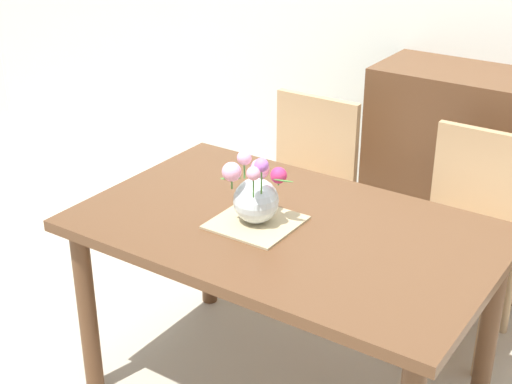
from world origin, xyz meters
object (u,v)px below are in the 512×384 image
(dining_table, at_px, (286,249))
(flower_vase, at_px, (255,194))
(chair_left, at_px, (303,180))
(chair_right, at_px, (469,225))

(dining_table, bearing_deg, flower_vase, -150.38)
(dining_table, height_order, flower_vase, flower_vase)
(chair_left, distance_m, chair_right, 0.79)
(chair_right, height_order, flower_vase, flower_vase)
(chair_right, distance_m, flower_vase, 1.04)
(chair_left, height_order, chair_right, same)
(chair_left, xyz_separation_m, flower_vase, (0.30, -0.85, 0.34))
(dining_table, height_order, chair_right, chair_right)
(chair_left, relative_size, flower_vase, 3.41)
(chair_left, xyz_separation_m, chair_right, (0.79, 0.00, 0.00))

